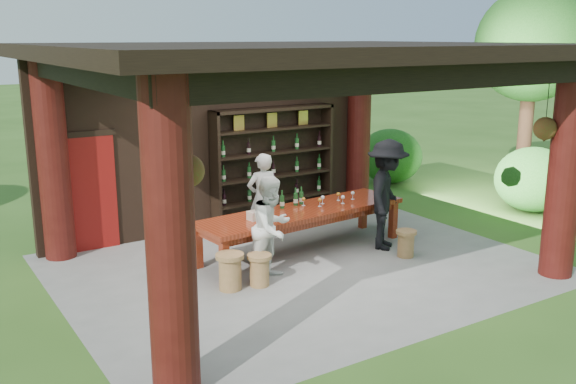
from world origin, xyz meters
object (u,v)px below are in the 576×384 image
wine_shelf (274,165)px  stool_near_right (406,243)px  host (262,198)px  napkin_basket (256,215)px  stool_far_left (230,271)px  guest_man (387,195)px  tasting_table (302,216)px  guest_woman (272,228)px  stool_near_left (259,269)px

wine_shelf → stool_near_right: size_ratio=5.67×
stool_near_right → host: size_ratio=0.28×
host → napkin_basket: host is taller
stool_near_right → napkin_basket: bearing=155.5°
stool_far_left → guest_man: 3.24m
stool_near_right → host: bearing=129.3°
wine_shelf → tasting_table: wine_shelf is taller
stool_far_left → guest_woman: (0.75, 0.06, 0.51)m
guest_man → napkin_basket: size_ratio=7.35×
guest_woman → guest_man: 2.43m
tasting_table → stool_near_left: (-1.39, -0.95, -0.38)m
wine_shelf → guest_woman: bearing=-121.6°
stool_far_left → host: size_ratio=0.34×
stool_near_right → host: host is taller
stool_near_right → tasting_table: bearing=139.2°
tasting_table → guest_woman: (-1.08, -0.79, 0.16)m
guest_man → tasting_table: bearing=115.7°
host → guest_man: 2.19m
stool_far_left → napkin_basket: napkin_basket is taller
stool_near_right → napkin_basket: size_ratio=1.76×
host → wine_shelf: bearing=-126.4°
stool_near_left → guest_man: 2.84m
stool_near_right → stool_near_left: bearing=175.8°
tasting_table → stool_near_right: 1.79m
tasting_table → host: size_ratio=2.43×
stool_near_left → stool_far_left: (-0.44, 0.10, 0.03)m
wine_shelf → tasting_table: 1.99m
wine_shelf → guest_man: (0.79, -2.46, -0.19)m
stool_far_left → stool_near_left: bearing=-12.8°
wine_shelf → host: (-0.84, -1.02, -0.33)m
tasting_table → host: bearing=109.5°
host → stool_near_right: bearing=132.6°
stool_far_left → guest_man: size_ratio=0.29×
guest_man → napkin_basket: bearing=127.8°
stool_near_left → stool_near_right: size_ratio=1.06×
stool_far_left → guest_man: (3.16, 0.24, 0.67)m
stool_near_left → napkin_basket: (0.43, 0.84, 0.56)m
stool_far_left → host: bearing=47.7°
tasting_table → stool_near_left: size_ratio=8.14×
tasting_table → wine_shelf: bearing=73.5°
napkin_basket → stool_near_left: bearing=-117.0°
stool_near_left → wine_shelf: bearing=55.3°
wine_shelf → stool_far_left: 3.69m
stool_near_left → host: size_ratio=0.30×
tasting_table → guest_woman: guest_woman is taller
wine_shelf → stool_near_right: wine_shelf is taller
host → napkin_basket: (-0.66, -0.94, 0.01)m
host → stool_near_left: bearing=61.8°
wine_shelf → guest_man: size_ratio=1.35×
host → guest_man: bearing=141.9°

